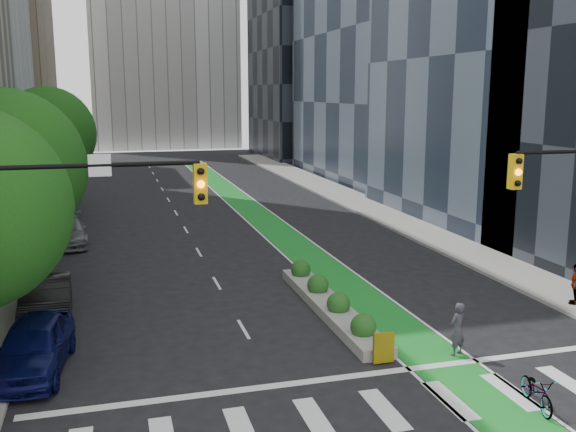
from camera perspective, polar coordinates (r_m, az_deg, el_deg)
ground at (r=19.41m, az=7.32°, el=-15.37°), size 160.00×160.00×0.00m
sidewalk_left at (r=42.12m, az=-21.90°, el=-1.49°), size 3.60×90.00×0.15m
sidewalk_right at (r=45.84m, az=8.81°, el=0.14°), size 3.60×90.00×0.15m
bike_lane_paint at (r=47.80m, az=-3.36°, el=0.61°), size 2.20×70.00×0.01m
building_dark_end at (r=88.35m, az=2.25°, el=14.47°), size 14.00×18.00×28.00m
tree_mid at (r=28.42m, az=-23.79°, el=3.95°), size 6.40×6.40×8.78m
tree_midfar at (r=38.36m, az=-21.69°, el=4.75°), size 5.60×5.60×7.76m
tree_far at (r=48.23m, az=-20.56°, el=6.84°), size 6.60×6.60×9.00m
signal_left at (r=16.96m, az=-21.17°, el=-2.74°), size 6.14×0.51×7.20m
median_planter at (r=25.74m, az=3.70°, el=-7.66°), size 1.20×10.26×1.10m
bicycle at (r=19.55m, az=21.26°, el=-14.27°), size 1.00×1.95×0.98m
cyclist at (r=22.15m, az=14.82°, el=-9.68°), size 0.78×0.66×1.81m
parked_car_left_near at (r=21.74m, az=-21.68°, el=-10.69°), size 2.51×5.13×1.69m
parked_car_left_mid at (r=25.86m, az=-20.71°, el=-7.17°), size 2.05×5.24×1.70m
parked_car_left_far at (r=38.70m, az=-19.08°, el=-1.29°), size 2.55×5.46×1.54m
pedestrian_far at (r=28.43m, az=24.20°, el=-5.52°), size 0.99×0.97×1.67m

